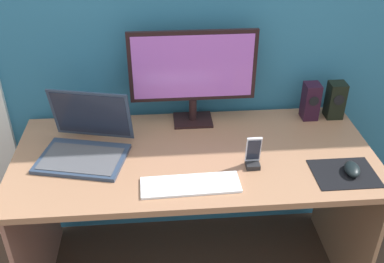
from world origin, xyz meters
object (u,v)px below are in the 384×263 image
(speaker_near_monitor, at_px, (311,101))
(mouse, at_px, (352,169))
(monitor, at_px, (193,72))
(phone_in_dock, at_px, (253,156))
(laptop, at_px, (85,143))
(keyboard_external, at_px, (190,185))
(fishbowl, at_px, (89,115))
(speaker_right, at_px, (335,100))

(speaker_near_monitor, xyz_separation_m, mouse, (0.04, -0.44, -0.07))
(monitor, bearing_deg, phone_in_dock, -60.62)
(speaker_near_monitor, relative_size, laptop, 0.43)
(keyboard_external, bearing_deg, fishbowl, 131.16)
(speaker_right, xyz_separation_m, speaker_near_monitor, (-0.12, 0.00, -0.00))
(laptop, bearing_deg, phone_in_dock, -12.08)
(fishbowl, distance_m, mouse, 1.15)
(speaker_right, height_order, keyboard_external, speaker_right)
(laptop, distance_m, keyboard_external, 0.49)
(fishbowl, distance_m, keyboard_external, 0.63)
(laptop, relative_size, fishbowl, 2.82)
(monitor, height_order, fishbowl, monitor)
(laptop, xyz_separation_m, phone_in_dock, (0.68, -0.15, -0.00))
(speaker_near_monitor, relative_size, phone_in_dock, 1.27)
(monitor, bearing_deg, laptop, -154.01)
(monitor, distance_m, fishbowl, 0.51)
(phone_in_dock, bearing_deg, speaker_right, 38.29)
(keyboard_external, xyz_separation_m, mouse, (0.64, 0.03, 0.02))
(keyboard_external, bearing_deg, phone_in_dock, 20.51)
(speaker_right, distance_m, phone_in_dock, 0.59)
(fishbowl, distance_m, phone_in_dock, 0.77)
(monitor, xyz_separation_m, phone_in_dock, (0.21, -0.37, -0.21))
(speaker_near_monitor, distance_m, phone_in_dock, 0.50)
(mouse, distance_m, phone_in_dock, 0.39)
(mouse, height_order, phone_in_dock, phone_in_dock)
(laptop, bearing_deg, speaker_right, 10.90)
(mouse, bearing_deg, laptop, 179.11)
(monitor, relative_size, keyboard_external, 1.50)
(laptop, distance_m, fishbowl, 0.21)
(keyboard_external, distance_m, mouse, 0.64)
(speaker_right, xyz_separation_m, laptop, (-1.14, -0.22, -0.04))
(speaker_right, relative_size, phone_in_dock, 1.27)
(monitor, height_order, keyboard_external, monitor)
(speaker_near_monitor, height_order, fishbowl, speaker_near_monitor)
(monitor, height_order, speaker_near_monitor, monitor)
(speaker_near_monitor, bearing_deg, monitor, 179.09)
(fishbowl, xyz_separation_m, phone_in_dock, (0.69, -0.36, -0.02))
(keyboard_external, bearing_deg, mouse, 0.82)
(speaker_near_monitor, height_order, keyboard_external, speaker_near_monitor)
(keyboard_external, xyz_separation_m, phone_in_dock, (0.26, 0.11, 0.04))
(monitor, height_order, laptop, monitor)
(speaker_near_monitor, xyz_separation_m, keyboard_external, (-0.60, -0.47, -0.08))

